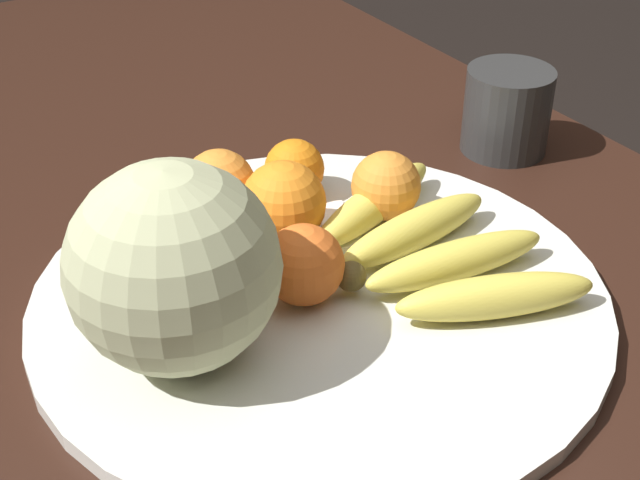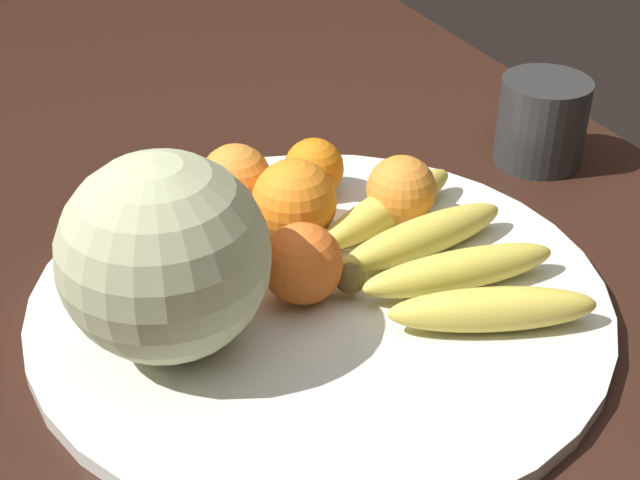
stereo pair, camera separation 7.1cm
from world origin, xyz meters
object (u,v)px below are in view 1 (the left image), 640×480
melon (174,267)px  orange_back_right (202,234)px  ceramic_mug (506,109)px  orange_mid_center (219,185)px  produce_tag (337,225)px  orange_front_right (294,169)px  fruit_bowl (320,297)px  banana_bunch (430,245)px  orange_back_left (386,186)px  orange_top_small (283,203)px  kitchen_table (297,346)px  orange_front_left (303,265)px

melon → orange_back_right: (0.09, -0.06, -0.05)m
melon → ceramic_mug: melon is taller
orange_mid_center → produce_tag: 0.11m
orange_front_right → melon: bearing=129.2°
fruit_bowl → melon: size_ratio=3.06×
banana_bunch → orange_back_left: size_ratio=4.03×
orange_top_small → ceramic_mug: 0.31m
orange_top_small → kitchen_table: bearing=168.9°
orange_back_left → orange_back_right: size_ratio=1.00×
kitchen_table → orange_front_right: bearing=-30.4°
fruit_bowl → banana_bunch: 0.10m
orange_back_right → orange_top_small: size_ratio=0.85×
kitchen_table → orange_front_left: (-0.06, 0.02, 0.14)m
fruit_bowl → orange_front_left: (-0.00, 0.02, 0.04)m
ceramic_mug → orange_top_small: bearing=99.6°
orange_back_right → produce_tag: 0.13m
melon → orange_front_right: (0.15, -0.19, -0.05)m
kitchen_table → banana_bunch: size_ratio=6.57×
melon → orange_back_right: melon is taller
melon → orange_top_small: melon is taller
orange_mid_center → banana_bunch: bearing=-143.8°
orange_front_left → ceramic_mug: ceramic_mug is taller
fruit_bowl → produce_tag: size_ratio=5.70×
orange_mid_center → orange_back_left: orange_mid_center is taller
kitchen_table → ceramic_mug: (0.08, -0.31, 0.13)m
orange_front_left → orange_back_right: size_ratio=1.04×
kitchen_table → produce_tag: size_ratio=20.36×
orange_back_right → ceramic_mug: size_ratio=0.51×
banana_bunch → produce_tag: bearing=110.9°
ceramic_mug → orange_front_left: bearing=112.1°
orange_front_right → orange_mid_center: (0.00, 0.08, 0.00)m
orange_back_right → orange_top_small: orange_top_small is taller
melon → banana_bunch: (-0.01, -0.23, -0.06)m
orange_mid_center → orange_top_small: orange_top_small is taller
banana_bunch → ceramic_mug: ceramic_mug is taller
orange_front_right → orange_back_left: orange_back_left is taller
orange_back_right → ceramic_mug: 0.39m
banana_bunch → orange_front_left: bearing=172.8°
orange_back_left → orange_top_small: 0.10m
fruit_bowl → orange_front_right: (0.14, -0.06, 0.04)m
orange_mid_center → orange_top_small: size_ratio=0.89×
orange_back_left → fruit_bowl: bearing=120.7°
orange_mid_center → orange_top_small: 0.07m
ceramic_mug → orange_back_left: bearing=108.0°
fruit_bowl → melon: (-0.01, 0.13, 0.08)m
fruit_bowl → orange_front_right: bearing=-22.8°
kitchen_table → ceramic_mug: size_ratio=13.53×
orange_mid_center → orange_back_right: 0.08m
orange_back_right → produce_tag: bearing=-93.5°
fruit_bowl → orange_back_left: 0.14m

